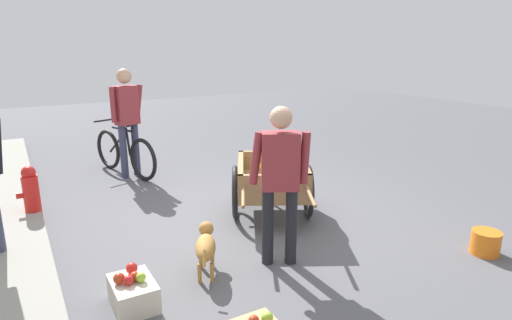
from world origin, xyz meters
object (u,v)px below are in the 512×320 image
dog (206,245)px  vendor_person (280,174)px  bicycle (125,153)px  plastic_bucket (486,242)px  fruit_cart (272,182)px  mixed_fruit_crate (133,292)px  cyclist_person (127,113)px  fire_hydrant (31,194)px

dog → vendor_person: bearing=-104.5°
bicycle → plastic_bucket: (-4.55, -2.45, -0.23)m
plastic_bucket → fruit_cart: bearing=35.5°
fruit_cart → dog: 1.49m
vendor_person → plastic_bucket: 2.22m
plastic_bucket → mixed_fruit_crate: size_ratio=0.64×
dog → plastic_bucket: (-1.04, -2.57, -0.15)m
cyclist_person → bicycle: bearing=18.5°
fire_hydrant → mixed_fruit_crate: (-2.34, -0.57, -0.21)m
vendor_person → mixed_fruit_crate: 1.59m
bicycle → dog: size_ratio=2.56×
fire_hydrant → plastic_bucket: 5.01m
fruit_cart → vendor_person: 1.23m
vendor_person → dog: size_ratio=2.42×
fire_hydrant → mixed_fruit_crate: bearing=-166.2°
fruit_cart → fire_hydrant: 2.84m
fruit_cart → plastic_bucket: 2.33m
fruit_cart → bicycle: (2.67, 1.11, -0.09)m
bicycle → dog: (-3.50, 0.12, -0.08)m
vendor_person → cyclist_person: size_ratio=0.90×
dog → plastic_bucket: 2.78m
vendor_person → fire_hydrant: 3.09m
fire_hydrant → cyclist_person: bearing=-50.2°
fruit_cart → mixed_fruit_crate: (-1.03, 1.94, -0.32)m
dog → mixed_fruit_crate: (-0.20, 0.72, -0.15)m
fire_hydrant → plastic_bucket: bearing=-129.6°
dog → fruit_cart: bearing=-55.8°
fruit_cart → fire_hydrant: size_ratio=2.70×
fire_hydrant → dog: bearing=-149.0°
cyclist_person → fire_hydrant: 2.02m
vendor_person → mixed_fruit_crate: bearing=90.8°
fruit_cart → vendor_person: size_ratio=1.20×
bicycle → dog: bicycle is taller
cyclist_person → plastic_bucket: size_ratio=5.97×
bicycle → fruit_cart: bearing=-157.5°
vendor_person → dog: vendor_person is taller
cyclist_person → plastic_bucket: 5.09m
plastic_bucket → vendor_person: bearing=65.3°
vendor_person → mixed_fruit_crate: (-0.02, 1.39, -0.77)m
fruit_cart → dog: fruit_cart is taller
bicycle → plastic_bucket: size_ratio=5.67×
bicycle → plastic_bucket: bicycle is taller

